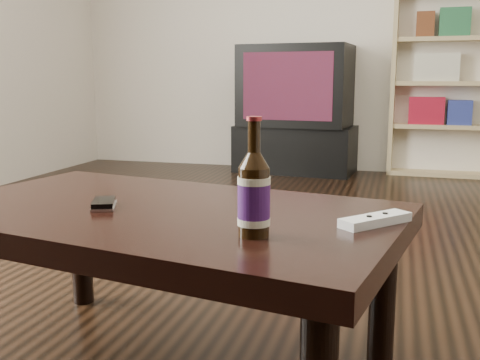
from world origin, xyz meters
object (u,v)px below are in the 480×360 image
(remote, at_px, (375,220))
(phone, at_px, (104,204))
(tv_stand, at_px, (295,149))
(coffee_table, at_px, (161,230))
(bookshelf, at_px, (442,79))
(beer_bottle, at_px, (254,195))
(tv, at_px, (296,86))

(remote, bearing_deg, phone, -138.04)
(tv_stand, distance_m, phone, 3.39)
(coffee_table, distance_m, phone, 0.16)
(bookshelf, height_order, beer_bottle, bookshelf)
(remote, bearing_deg, tv_stand, 144.26)
(tv_stand, relative_size, tv, 1.05)
(tv_stand, xyz_separation_m, coffee_table, (0.24, -3.35, 0.20))
(bookshelf, relative_size, remote, 8.50)
(tv_stand, xyz_separation_m, tv, (-0.00, -0.00, 0.52))
(bookshelf, distance_m, beer_bottle, 3.83)
(tv, height_order, remote, tv)
(tv_stand, height_order, bookshelf, bookshelf)
(tv_stand, distance_m, bookshelf, 1.31)
(phone, relative_size, remote, 0.71)
(tv, xyz_separation_m, remote, (0.78, -3.37, -0.26))
(coffee_table, relative_size, remote, 7.53)
(tv_stand, height_order, phone, phone)
(bookshelf, bearing_deg, remote, -93.73)
(coffee_table, bearing_deg, remote, -2.47)
(tv_stand, height_order, coffee_table, coffee_table)
(beer_bottle, bearing_deg, tv_stand, 98.62)
(tv, relative_size, phone, 7.50)
(tv, height_order, phone, tv)
(coffee_table, xyz_separation_m, remote, (0.54, -0.02, 0.07))
(beer_bottle, bearing_deg, bookshelf, 80.80)
(tv_stand, xyz_separation_m, remote, (0.78, -3.37, 0.27))
(tv, distance_m, beer_bottle, 3.58)
(beer_bottle, xyz_separation_m, phone, (-0.44, 0.16, -0.08))
(coffee_table, relative_size, beer_bottle, 5.22)
(beer_bottle, bearing_deg, phone, 160.16)
(coffee_table, bearing_deg, beer_bottle, -32.67)
(tv, relative_size, bookshelf, 0.63)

